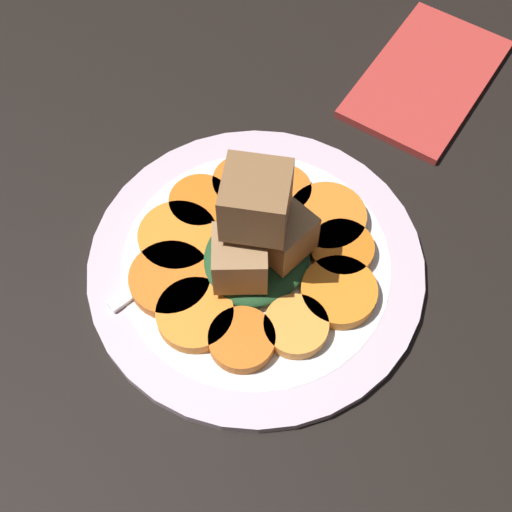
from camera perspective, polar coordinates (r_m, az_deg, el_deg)
table_slab at (r=59.42cm, az=-0.00°, el=-1.47°), size 120.00×120.00×2.00cm
plate at (r=58.08cm, az=-0.00°, el=-0.77°), size 27.35×27.35×1.05cm
carrot_slice_0 at (r=54.99cm, az=-4.90°, el=-4.71°), size 5.99×5.99×1.21cm
carrot_slice_1 at (r=53.97cm, az=-1.14°, el=-6.72°), size 5.11×5.11×1.21cm
carrot_slice_2 at (r=54.47cm, az=3.21°, el=-5.65°), size 4.99×4.99×1.21cm
carrot_slice_3 at (r=56.00cm, az=6.64°, el=-2.89°), size 5.98×5.98×1.21cm
carrot_slice_4 at (r=57.86cm, az=6.86°, el=0.51°), size 5.20×5.20×1.21cm
carrot_slice_5 at (r=59.30cm, az=5.69°, el=3.03°), size 6.53×6.53×1.21cm
carrot_slice_6 at (r=60.51cm, az=2.09°, el=5.16°), size 4.97×4.97×1.21cm
carrot_slice_7 at (r=60.94cm, az=-0.93°, el=5.79°), size 5.45×5.45×1.21cm
carrot_slice_8 at (r=60.01cm, az=-4.49°, el=4.24°), size 5.17×5.17×1.21cm
carrot_slice_9 at (r=58.37cm, az=-6.26°, el=1.47°), size 6.48×6.48×1.21cm
carrot_slice_10 at (r=56.54cm, az=-6.88°, el=-1.88°), size 6.48×6.48×1.21cm
center_pile at (r=53.68cm, az=0.10°, el=1.82°), size 9.70×8.39×11.24cm
fork at (r=58.48cm, az=-4.27°, el=1.20°), size 17.33×6.55×0.40cm
napkin at (r=72.25cm, az=13.49°, el=13.65°), size 17.36×10.41×0.80cm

